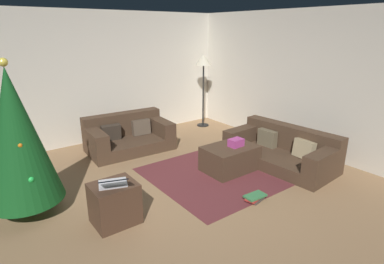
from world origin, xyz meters
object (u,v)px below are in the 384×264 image
at_px(gift_box, 236,143).
at_px(laptop, 113,183).
at_px(book_stack, 255,198).
at_px(ottoman, 230,158).
at_px(tv_remote, 232,145).
at_px(christmas_tree, 17,137).
at_px(side_table, 115,203).
at_px(couch_right, 283,150).
at_px(corner_lamp, 204,66).
at_px(couch_left, 128,136).

height_order(gift_box, laptop, laptop).
bearing_deg(book_stack, ottoman, 66.36).
xyz_separation_m(tv_remote, christmas_tree, (-3.01, 0.56, 0.60)).
xyz_separation_m(side_table, laptop, (-0.02, -0.06, 0.31)).
relative_size(christmas_tree, book_stack, 6.11).
xyz_separation_m(christmas_tree, book_stack, (2.53, -1.52, -0.98)).
distance_m(couch_right, ottoman, 0.99).
bearing_deg(corner_lamp, couch_right, -96.69).
distance_m(couch_left, gift_box, 2.20).
distance_m(couch_right, christmas_tree, 4.05).
xyz_separation_m(couch_left, tv_remote, (0.99, -1.88, 0.16)).
bearing_deg(laptop, corner_lamp, 37.32).
bearing_deg(ottoman, corner_lamp, 61.42).
distance_m(gift_box, tv_remote, 0.09).
bearing_deg(book_stack, christmas_tree, 149.05).
bearing_deg(laptop, christmas_tree, 130.38).
distance_m(couch_left, tv_remote, 2.13).
bearing_deg(couch_left, tv_remote, 120.87).
height_order(tv_remote, corner_lamp, corner_lamp).
relative_size(tv_remote, laptop, 0.33).
bearing_deg(tv_remote, christmas_tree, 169.45).
relative_size(couch_right, corner_lamp, 1.12).
height_order(ottoman, book_stack, ottoman).
height_order(gift_box, christmas_tree, christmas_tree).
bearing_deg(corner_lamp, ottoman, -118.58).
xyz_separation_m(christmas_tree, corner_lamp, (4.17, 1.67, 0.41)).
xyz_separation_m(gift_box, book_stack, (-0.49, -0.90, -0.43)).
relative_size(couch_left, corner_lamp, 0.95).
height_order(ottoman, corner_lamp, corner_lamp).
height_order(tv_remote, side_table, side_table).
bearing_deg(gift_box, corner_lamp, 63.45).
bearing_deg(book_stack, couch_right, 24.05).
relative_size(laptop, book_stack, 1.54).
relative_size(ottoman, tv_remote, 5.39).
xyz_separation_m(tv_remote, corner_lamp, (1.17, 2.23, 1.02)).
distance_m(book_stack, corner_lamp, 3.85).
xyz_separation_m(couch_left, laptop, (-1.24, -2.24, 0.30)).
relative_size(couch_left, book_stack, 5.03).
bearing_deg(book_stack, couch_left, 100.21).
height_order(couch_left, gift_box, couch_left).
height_order(couch_left, ottoman, couch_left).
distance_m(side_table, corner_lamp, 4.38).
bearing_deg(couch_right, couch_left, 35.35).
relative_size(ottoman, side_table, 1.66).
xyz_separation_m(couch_right, christmas_tree, (-3.87, 0.92, 0.78)).
height_order(gift_box, book_stack, gift_box).
bearing_deg(christmas_tree, side_table, -46.84).
height_order(couch_right, christmas_tree, christmas_tree).
height_order(couch_right, ottoman, couch_right).
height_order(couch_left, corner_lamp, corner_lamp).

